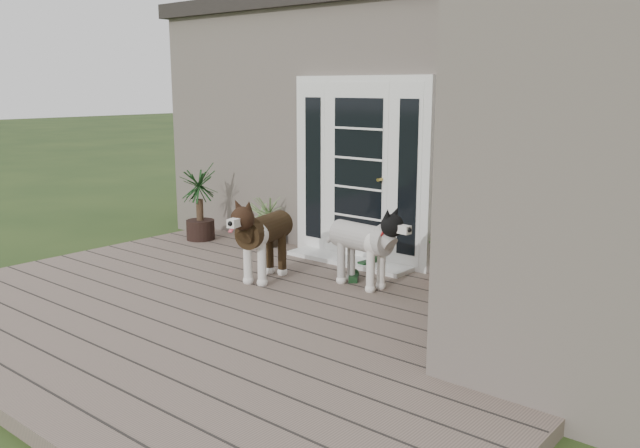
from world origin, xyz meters
The scene contains 16 objects.
deck centered at (0.00, 0.40, 0.06)m, with size 6.20×4.60×0.12m, color #6B5B4C.
house_main centered at (0.00, 4.65, 1.55)m, with size 7.40×4.00×3.10m, color #665E54.
roof_main centered at (0.00, 4.65, 3.20)m, with size 7.60×4.20×0.20m, color #2D2826.
house_wing centered at (2.90, 1.50, 1.55)m, with size 1.60×2.40×3.10m, color #665E54.
door_unit centered at (-0.20, 2.60, 1.19)m, with size 1.90×0.14×2.15m, color white.
door_step centered at (-0.20, 2.40, 0.14)m, with size 1.60×0.40×0.05m, color white.
brindle_dog centered at (-0.47, 1.28, 0.52)m, with size 0.41×0.96×0.80m, color #3A2815, non-canonical shape.
white_dog centered at (0.46, 1.74, 0.50)m, with size 0.39×0.90×0.75m, color white, non-canonical shape.
spider_plant centered at (-1.57, 2.40, 0.47)m, with size 0.66×0.66×0.71m, color #85995E, non-canonical shape.
yucca centered at (-2.47, 2.07, 0.64)m, with size 0.72×0.72×1.04m, color black, non-canonical shape.
herb_a centered at (1.07, 2.40, 0.38)m, with size 0.41×0.41×0.52m, color #154B1B.
herb_b centered at (1.23, 2.40, 0.39)m, with size 0.37×0.37×0.55m, color #194F16.
herb_c centered at (2.33, 2.10, 0.38)m, with size 0.33×0.33×0.52m, color #1E5718.
sapling centered at (1.95, 1.84, 0.99)m, with size 0.51×0.51×1.74m, color #1C5518, non-canonical shape.
clog_left centered at (0.28, 1.86, 0.16)m, with size 0.13×0.28×0.08m, color black, non-canonical shape.
clog_right centered at (0.09, 2.40, 0.17)m, with size 0.15×0.32×0.09m, color black, non-canonical shape.
Camera 1 is at (4.35, -3.58, 2.15)m, focal length 37.10 mm.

